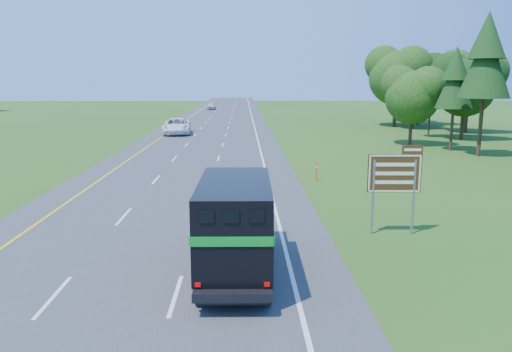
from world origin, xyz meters
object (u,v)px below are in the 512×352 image
(white_suv, at_px, (177,126))
(exit_sign, at_px, (395,177))
(far_car, at_px, (212,106))
(horse_truck, at_px, (235,222))

(white_suv, height_order, exit_sign, exit_sign)
(white_suv, xyz_separation_m, far_car, (1.03, 51.97, -0.26))
(horse_truck, bearing_deg, far_car, 94.80)
(horse_truck, relative_size, exit_sign, 1.92)
(white_suv, relative_size, far_car, 1.67)
(horse_truck, distance_m, exit_sign, 7.84)
(far_car, relative_size, exit_sign, 1.09)
(far_car, bearing_deg, horse_truck, -82.32)
(far_car, xyz_separation_m, exit_sign, (13.34, -92.24, 1.73))
(white_suv, bearing_deg, far_car, 84.11)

